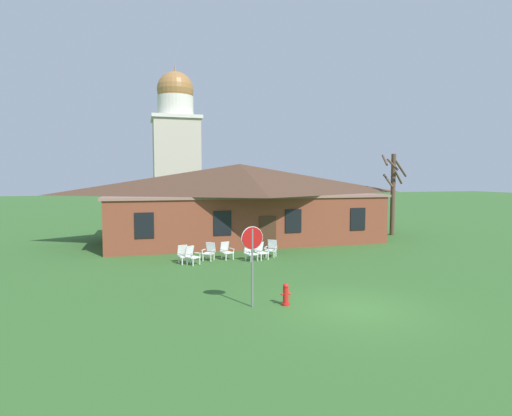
% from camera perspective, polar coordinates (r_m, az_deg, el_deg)
% --- Properties ---
extents(ground_plane, '(200.00, 200.00, 0.00)m').
position_cam_1_polar(ground_plane, '(15.01, 13.50, -13.45)').
color(ground_plane, '#336028').
extents(brick_building, '(19.15, 10.40, 5.53)m').
position_cam_1_polar(brick_building, '(30.47, -2.22, 1.01)').
color(brick_building, brown).
rests_on(brick_building, ground).
extents(dome_tower, '(5.18, 5.18, 16.73)m').
position_cam_1_polar(dome_tower, '(45.79, -10.99, 7.94)').
color(dome_tower, '#BCB29E').
rests_on(dome_tower, ground).
extents(stop_sign, '(0.80, 0.14, 2.84)m').
position_cam_1_polar(stop_sign, '(14.36, -0.51, -5.79)').
color(stop_sign, slate).
rests_on(stop_sign, ground).
extents(lawn_chair_by_porch, '(0.75, 0.80, 0.96)m').
position_cam_1_polar(lawn_chair_by_porch, '(22.21, -9.99, -6.28)').
color(lawn_chair_by_porch, silver).
rests_on(lawn_chair_by_porch, ground).
extents(lawn_chair_near_door, '(0.85, 0.87, 0.96)m').
position_cam_1_polar(lawn_chair_near_door, '(21.87, -8.89, -6.44)').
color(lawn_chair_near_door, silver).
rests_on(lawn_chair_near_door, ground).
extents(lawn_chair_left_end, '(0.84, 0.87, 0.96)m').
position_cam_1_polar(lawn_chair_left_end, '(22.87, -6.47, -5.94)').
color(lawn_chair_left_end, white).
rests_on(lawn_chair_left_end, ground).
extents(lawn_chair_middle, '(0.77, 0.82, 0.96)m').
position_cam_1_polar(lawn_chair_middle, '(23.03, -4.15, -5.85)').
color(lawn_chair_middle, silver).
rests_on(lawn_chair_middle, ground).
extents(lawn_chair_right_end, '(0.80, 0.84, 0.96)m').
position_cam_1_polar(lawn_chair_right_end, '(22.52, -0.80, -6.07)').
color(lawn_chair_right_end, silver).
rests_on(lawn_chair_right_end, ground).
extents(lawn_chair_far_side, '(0.75, 0.81, 0.96)m').
position_cam_1_polar(lawn_chair_far_side, '(22.88, 0.69, -5.91)').
color(lawn_chair_far_side, white).
rests_on(lawn_chair_far_side, ground).
extents(lawn_chair_under_eave, '(0.84, 0.87, 0.96)m').
position_cam_1_polar(lawn_chair_under_eave, '(23.69, 2.17, -5.56)').
color(lawn_chair_under_eave, white).
rests_on(lawn_chair_under_eave, ground).
extents(bare_tree_beside_building, '(1.89, 1.88, 6.37)m').
position_cam_1_polar(bare_tree_beside_building, '(33.98, 18.42, 2.36)').
color(bare_tree_beside_building, brown).
rests_on(bare_tree_beside_building, ground).
extents(fire_hydrant, '(0.36, 0.28, 0.79)m').
position_cam_1_polar(fire_hydrant, '(14.96, 4.14, -11.89)').
color(fire_hydrant, red).
rests_on(fire_hydrant, ground).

